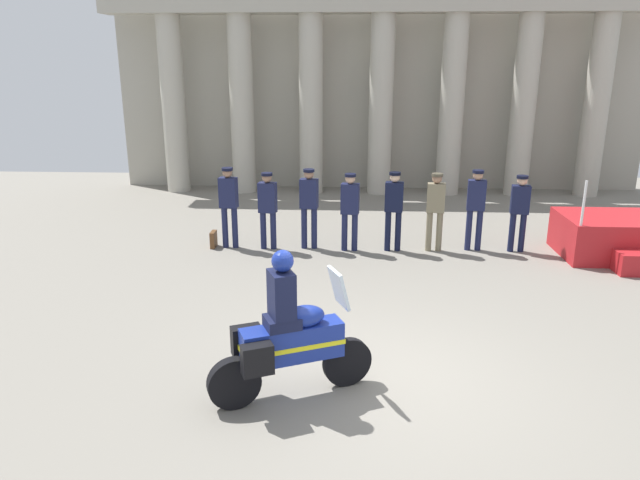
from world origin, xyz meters
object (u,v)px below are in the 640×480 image
Objects in this scene: reviewing_stand at (640,238)px; officer_in_row_6 at (476,204)px; officer_in_row_2 at (309,202)px; officer_in_row_0 at (229,201)px; briefcase_on_ground at (214,239)px; officer_in_row_4 at (394,205)px; motorcycle_with_rider at (286,338)px; officer_in_row_7 at (520,207)px; officer_in_row_5 at (436,206)px; officer_in_row_1 at (268,205)px; officer_in_row_3 at (350,206)px.

officer_in_row_6 is at bearing 174.31° from reviewing_stand.
officer_in_row_6 is (3.58, 0.06, -0.00)m from officer_in_row_2.
officer_in_row_0 is 4.96× the size of briefcase_on_ground.
motorcycle_with_rider is at bearing 82.58° from officer_in_row_4.
officer_in_row_4 reaches higher than officer_in_row_7.
officer_in_row_5 is (2.72, -0.04, -0.04)m from officer_in_row_2.
officer_in_row_5 is at bearing 0.10° from briefcase_on_ground.
motorcycle_with_rider is 6.43m from briefcase_on_ground.
officer_in_row_2 is 1.00× the size of officer_in_row_6.
reviewing_stand is 8.92m from motorcycle_with_rider.
officer_in_row_1 is at bearing -174.81° from officer_in_row_0.
officer_in_row_2 is at bearing 7.42° from officer_in_row_5.
officer_in_row_1 is at bearing 9.18° from officer_in_row_7.
officer_in_row_3 is 3.61m from officer_in_row_7.
briefcase_on_ground is at bearing 9.32° from officer_in_row_6.
officer_in_row_3 is at bearing 59.30° from motorcycle_with_rider.
officer_in_row_4 is 1.76m from officer_in_row_6.
briefcase_on_ground is at bearing 7.80° from officer_in_row_4.
officer_in_row_2 reaches higher than briefcase_on_ground.
officer_in_row_5 is 1.78m from officer_in_row_7.
officer_in_row_0 is at bearing 178.42° from reviewing_stand.
motorcycle_with_rider is (1.05, -5.95, -0.20)m from officer_in_row_1.
officer_in_row_7 is (0.92, -0.05, -0.06)m from officer_in_row_6.
motorcycle_with_rider is (-1.67, -5.95, -0.23)m from officer_in_row_4.
officer_in_row_4 is at bearing -169.44° from officer_in_row_3.
officer_in_row_0 is at bearing 8.63° from officer_in_row_7.
officer_in_row_1 is 0.96× the size of officer_in_row_2.
officer_in_row_3 is (-6.07, 0.16, 0.58)m from reviewing_stand.
officer_in_row_3 reaches higher than officer_in_row_1.
reviewing_stand is at bearing -178.29° from officer_in_row_7.
reviewing_stand is 9.09m from briefcase_on_ground.
officer_in_row_6 reaches higher than officer_in_row_4.
officer_in_row_3 is 3.12m from briefcase_on_ground.
officer_in_row_4 is (0.94, 0.04, 0.02)m from officer_in_row_3.
officer_in_row_3 is 0.86× the size of motorcycle_with_rider.
officer_in_row_6 reaches higher than briefcase_on_ground.
officer_in_row_1 is 1.01× the size of officer_in_row_7.
officer_in_row_3 is at bearing 10.16° from officer_in_row_7.
officer_in_row_3 is (1.78, -0.03, 0.00)m from officer_in_row_1.
officer_in_row_0 is 1.01× the size of officer_in_row_2.
officer_in_row_0 is 6.25m from officer_in_row_7.
officer_in_row_5 is 1.02× the size of officer_in_row_7.
officer_in_row_0 reaches higher than briefcase_on_ground.
officer_in_row_2 is 1.02× the size of officer_in_row_4.
officer_in_row_5 is (-4.25, 0.24, 0.59)m from reviewing_stand.
reviewing_stand is at bearing -177.44° from officer_in_row_6.
officer_in_row_1 is (0.86, -0.05, -0.06)m from officer_in_row_0.
officer_in_row_1 is 2.72m from officer_in_row_4.
officer_in_row_3 is 0.98× the size of officer_in_row_4.
officer_in_row_4 is (1.83, -0.08, -0.02)m from officer_in_row_2.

